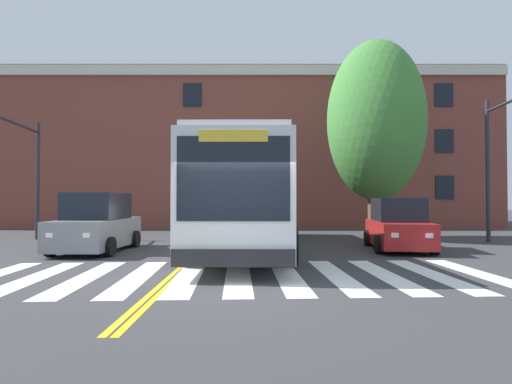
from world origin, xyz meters
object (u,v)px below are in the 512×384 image
street_tree_curbside_large (375,121)px  car_grey_near_lane (96,225)px  city_bus (244,196)px  traffic_light_near_corner (505,142)px  traffic_light_far_corner (17,155)px  car_red_far_lane (397,226)px

street_tree_curbside_large → car_grey_near_lane: bearing=-157.9°
city_bus → traffic_light_near_corner: bearing=4.2°
city_bus → traffic_light_far_corner: traffic_light_far_corner is taller
car_red_far_lane → traffic_light_near_corner: size_ratio=0.66×
traffic_light_near_corner → traffic_light_far_corner: size_ratio=1.14×
traffic_light_far_corner → street_tree_curbside_large: (14.68, 2.06, 1.76)m
city_bus → car_red_far_lane: (5.30, -0.44, -1.03)m
car_red_far_lane → traffic_light_far_corner: traffic_light_far_corner is taller
city_bus → street_tree_curbside_large: bearing=31.4°
city_bus → traffic_light_near_corner: 10.05m
traffic_light_far_corner → street_tree_curbside_large: street_tree_curbside_large is taller
city_bus → car_red_far_lane: city_bus is taller
city_bus → car_grey_near_lane: 5.09m
traffic_light_near_corner → traffic_light_far_corner: bearing=177.8°
car_grey_near_lane → car_red_far_lane: size_ratio=1.04×
traffic_light_near_corner → car_grey_near_lane: bearing=-174.0°
traffic_light_far_corner → street_tree_curbside_large: bearing=8.0°
car_red_far_lane → street_tree_curbside_large: 5.94m
car_red_far_lane → street_tree_curbside_large: street_tree_curbside_large is taller
traffic_light_far_corner → city_bus: bearing=-9.2°
traffic_light_far_corner → car_red_far_lane: bearing=-7.5°
car_red_far_lane → street_tree_curbside_large: size_ratio=0.43×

